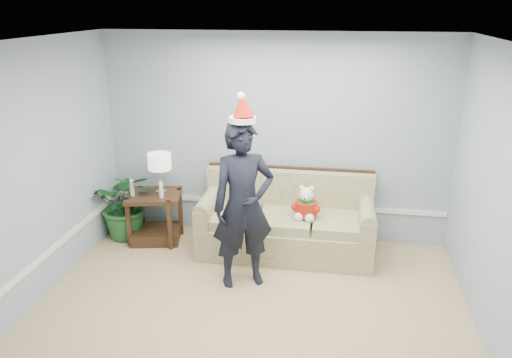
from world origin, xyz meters
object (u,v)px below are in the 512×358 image
(side_table, at_px, (156,222))
(houseplant, at_px, (127,203))
(sofa, at_px, (286,224))
(table_lamp, at_px, (160,163))
(man, at_px, (243,206))
(teddy_bear, at_px, (306,206))

(side_table, distance_m, houseplant, 0.46)
(houseplant, bearing_deg, sofa, -0.99)
(table_lamp, bearing_deg, sofa, -1.50)
(table_lamp, height_order, houseplant, table_lamp)
(man, xyz_separation_m, teddy_bear, (0.64, 0.70, -0.25))
(table_lamp, xyz_separation_m, man, (1.27, -0.90, -0.14))
(side_table, relative_size, houseplant, 0.82)
(houseplant, bearing_deg, teddy_bear, -4.55)
(table_lamp, xyz_separation_m, houseplant, (-0.50, -0.01, -0.59))
(side_table, xyz_separation_m, houseplant, (-0.41, 0.04, 0.22))
(man, bearing_deg, sofa, 41.66)
(houseplant, bearing_deg, man, -26.77)
(side_table, xyz_separation_m, teddy_bear, (2.00, -0.15, 0.43))
(teddy_bear, bearing_deg, table_lamp, -179.12)
(side_table, relative_size, man, 0.42)
(sofa, bearing_deg, houseplant, 178.78)
(sofa, relative_size, table_lamp, 4.03)
(houseplant, distance_m, teddy_bear, 2.42)
(side_table, distance_m, teddy_bear, 2.05)
(side_table, bearing_deg, houseplant, 173.99)
(man, bearing_deg, teddy_bear, 23.71)
(sofa, relative_size, side_table, 2.73)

